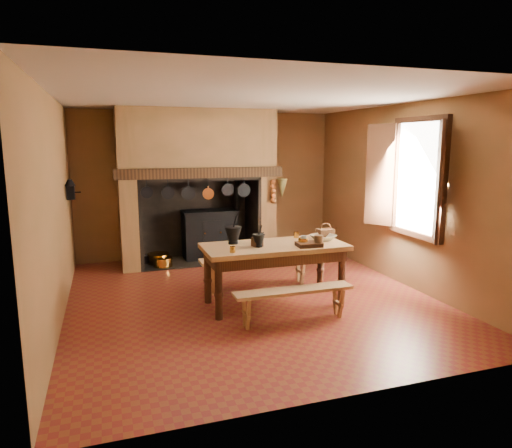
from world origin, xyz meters
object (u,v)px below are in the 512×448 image
Objects in this scene: iron_range at (210,233)px; work_table at (274,254)px; coffee_grinder at (257,241)px; bench_front at (294,297)px; mixing_bowl at (323,238)px; wicker_basket at (325,233)px.

work_table is (0.28, -2.78, 0.23)m from iron_range.
coffee_grinder is at bearing -89.53° from iron_range.
iron_range reaches higher than bench_front.
coffee_grinder is at bearing -173.37° from work_table.
iron_range is at bearing 110.39° from mixing_bowl.
bench_front is at bearing -90.00° from work_table.
work_table is 0.77m from mixing_bowl.
wicker_basket is (0.11, 0.16, 0.03)m from mixing_bowl.
wicker_basket reaches higher than bench_front.
wicker_basket reaches higher than coffee_grinder.
work_table is at bearing -7.65° from coffee_grinder.
iron_range is 4.74× the size of mixing_bowl.
iron_range reaches higher than mixing_bowl.
mixing_bowl reaches higher than work_table.
iron_range is 3.49m from bench_front.
iron_range is 2.87m from wicker_basket.
wicker_basket reaches higher than work_table.
iron_range reaches higher than work_table.
iron_range is 1.05× the size of bench_front.
bench_front is 4.51× the size of mixing_bowl.
mixing_bowl is (0.74, 0.03, 0.17)m from work_table.
iron_range is at bearing 111.14° from wicker_basket.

